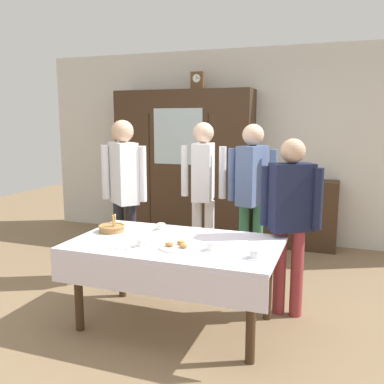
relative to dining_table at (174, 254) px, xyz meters
name	(u,v)px	position (x,y,z in m)	size (l,w,h in m)	color
ground_plane	(184,314)	(0.00, 0.24, -0.63)	(12.00, 12.00, 0.00)	#846B4C
back_wall	(250,146)	(0.00, 2.89, 0.72)	(6.40, 0.10, 2.70)	silver
dining_table	(174,254)	(0.00, 0.00, 0.00)	(1.71, 1.01, 0.73)	#3D2819
wall_cabinet	(184,166)	(-0.90, 2.59, 0.44)	(1.99, 0.46, 2.13)	#3D2819
mantel_clock	(198,81)	(-0.69, 2.59, 1.62)	(0.18, 0.11, 0.24)	brown
bookshelf_low	(299,214)	(0.74, 2.64, -0.17)	(1.00, 0.35, 0.93)	#3D2819
book_stack	(300,176)	(0.74, 2.64, 0.35)	(0.16, 0.23, 0.10)	#3D754C
tea_cup_near_right	(161,227)	(-0.26, 0.33, 0.12)	(0.13, 0.13, 0.06)	silver
tea_cup_front_edge	(255,255)	(0.70, -0.17, 0.12)	(0.13, 0.13, 0.06)	white
tea_cup_far_right	(142,243)	(-0.20, -0.19, 0.12)	(0.13, 0.13, 0.06)	white
tea_cup_back_edge	(212,247)	(0.35, -0.10, 0.12)	(0.13, 0.13, 0.06)	white
bread_basket	(112,228)	(-0.66, 0.13, 0.13)	(0.24, 0.24, 0.16)	#9E7542
pastry_plate	(177,246)	(0.08, -0.13, 0.11)	(0.28, 0.28, 0.05)	white
spoon_mid_right	(124,249)	(-0.30, -0.30, 0.10)	(0.12, 0.02, 0.01)	silver
spoon_near_right	(142,228)	(-0.46, 0.33, 0.10)	(0.12, 0.02, 0.01)	silver
person_behind_table_right	(291,211)	(0.86, 0.55, 0.31)	(0.52, 0.36, 1.56)	#933338
person_near_right_end	(252,186)	(0.37, 1.27, 0.39)	(0.52, 0.40, 1.68)	#33704C
person_behind_table_left	(203,182)	(-0.18, 1.31, 0.40)	(0.52, 0.38, 1.69)	silver
person_beside_shelf	(124,184)	(-0.89, 0.80, 0.42)	(0.52, 0.39, 1.72)	#232328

